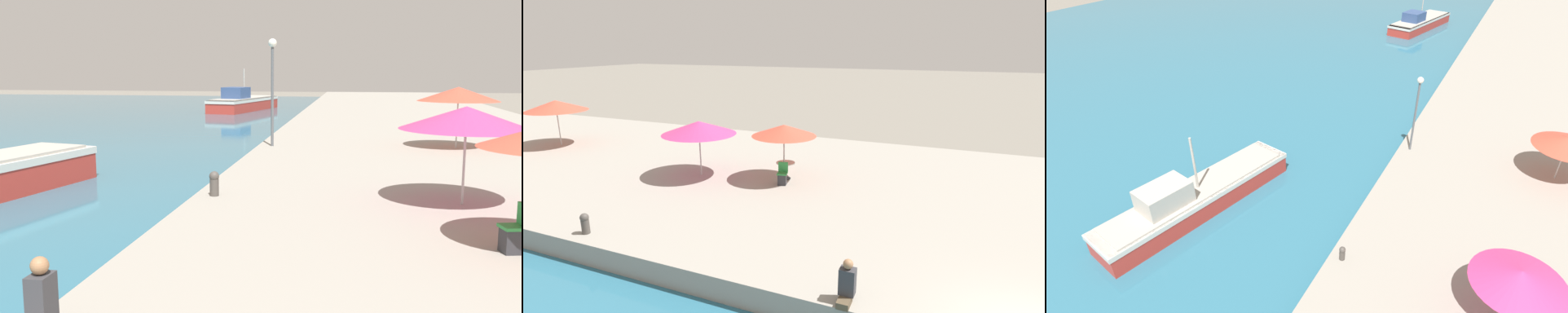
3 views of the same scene
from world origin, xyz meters
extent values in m
cube|color=gray|center=(8.00, 37.00, 0.37)|extent=(16.00, 90.00, 0.75)
cube|color=red|center=(-6.54, 53.12, 0.62)|extent=(5.14, 11.26, 1.15)
cube|color=silver|center=(-6.54, 53.12, 1.07)|extent=(5.22, 11.38, 0.25)
cube|color=#ADA89E|center=(-6.54, 53.12, 1.24)|extent=(4.73, 10.36, 0.10)
cube|color=#334C7F|center=(-6.95, 51.26, 1.81)|extent=(2.46, 2.77, 1.04)
cylinder|color=#B7B2A8|center=(-6.54, 53.12, 2.68)|extent=(0.12, 0.12, 2.77)
cylinder|color=#B7B7B7|center=(6.81, 12.43, 1.75)|extent=(0.06, 0.06, 2.00)
cone|color=#E5387A|center=(6.81, 12.43, 2.88)|extent=(3.21, 3.21, 0.56)
cylinder|color=#B7B7B7|center=(8.36, 23.03, 1.81)|extent=(0.06, 0.06, 2.12)
cone|color=#E04C38|center=(8.36, 23.03, 3.01)|extent=(3.35, 3.35, 0.59)
cube|color=#2D2D33|center=(7.02, 8.61, 0.97)|extent=(0.41, 0.41, 0.45)
cube|color=#2D8E42|center=(7.02, 8.61, 1.23)|extent=(0.48, 0.48, 0.06)
cube|color=#38383D|center=(0.38, 4.18, 1.23)|extent=(0.26, 0.36, 0.64)
sphere|color=#9E704C|center=(0.38, 4.18, 1.66)|extent=(0.23, 0.23, 0.23)
cylinder|color=#4C4742|center=(0.56, 12.39, 0.97)|extent=(0.24, 0.24, 0.45)
sphere|color=#4C4742|center=(0.56, 12.39, 1.27)|extent=(0.26, 0.26, 0.26)
cylinder|color=#565B60|center=(0.64, 22.45, 2.85)|extent=(0.12, 0.12, 4.20)
sphere|color=white|center=(0.64, 22.45, 5.13)|extent=(0.36, 0.36, 0.36)
camera|label=1|loc=(4.19, -2.14, 4.06)|focal=40.00mm
camera|label=2|loc=(-7.55, 2.36, 6.36)|focal=28.00mm
camera|label=3|loc=(4.86, 1.03, 13.31)|focal=28.00mm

